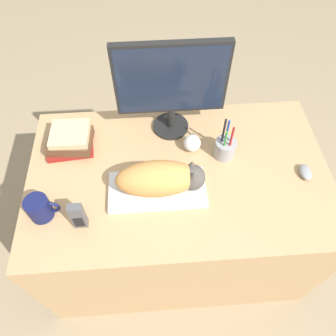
% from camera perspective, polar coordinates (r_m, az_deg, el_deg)
% --- Properties ---
extents(ground_plane, '(12.00, 12.00, 0.00)m').
position_cam_1_polar(ground_plane, '(1.94, 2.49, -23.31)').
color(ground_plane, '#998466').
extents(desk, '(1.31, 0.80, 0.73)m').
position_cam_1_polar(desk, '(1.73, 1.61, -7.68)').
color(desk, tan).
rests_on(desk, ground_plane).
extents(keyboard, '(0.40, 0.19, 0.02)m').
position_cam_1_polar(keyboard, '(1.35, -1.86, -3.79)').
color(keyboard, silver).
rests_on(keyboard, desk).
extents(cat, '(0.36, 0.15, 0.14)m').
position_cam_1_polar(cat, '(1.28, -0.96, -1.79)').
color(cat, '#D18C47').
rests_on(cat, keyboard).
extents(monitor, '(0.47, 0.17, 0.46)m').
position_cam_1_polar(monitor, '(1.39, 0.55, 14.50)').
color(monitor, black).
rests_on(monitor, desk).
extents(computer_mouse, '(0.05, 0.08, 0.03)m').
position_cam_1_polar(computer_mouse, '(1.51, 22.82, -0.66)').
color(computer_mouse, gray).
rests_on(computer_mouse, desk).
extents(coffee_mug, '(0.13, 0.09, 0.10)m').
position_cam_1_polar(coffee_mug, '(1.36, -21.42, -6.54)').
color(coffee_mug, '#141947').
rests_on(coffee_mug, desk).
extents(pen_cup, '(0.09, 0.09, 0.22)m').
position_cam_1_polar(pen_cup, '(1.45, 9.92, 3.49)').
color(pen_cup, '#939399').
rests_on(pen_cup, desk).
extents(baseball, '(0.08, 0.08, 0.08)m').
position_cam_1_polar(baseball, '(1.47, 4.21, 4.34)').
color(baseball, silver).
rests_on(baseball, desk).
extents(phone, '(0.05, 0.03, 0.14)m').
position_cam_1_polar(phone, '(1.27, -15.40, -8.08)').
color(phone, '#4C4C51').
rests_on(phone, desk).
extents(book_stack, '(0.21, 0.17, 0.10)m').
position_cam_1_polar(book_stack, '(1.52, -16.66, 4.62)').
color(book_stack, maroon).
rests_on(book_stack, desk).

